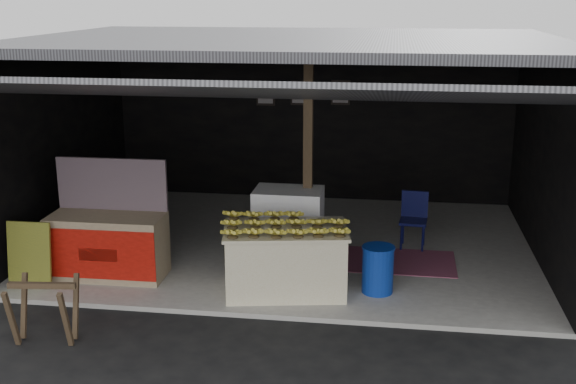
% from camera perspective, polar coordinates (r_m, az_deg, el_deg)
% --- Properties ---
extents(ground, '(80.00, 80.00, 0.00)m').
position_cam_1_polar(ground, '(8.36, -2.11, -10.02)').
color(ground, black).
rests_on(ground, ground).
extents(concrete_slab, '(7.00, 5.00, 0.06)m').
position_cam_1_polar(concrete_slab, '(10.63, 0.31, -4.12)').
color(concrete_slab, gray).
rests_on(concrete_slab, ground).
extents(shophouse, '(7.40, 7.29, 3.02)m').
position_cam_1_polar(shophouse, '(10.43, 0.58, 7.23)').
color(shophouse, black).
rests_on(shophouse, ground).
extents(banana_table, '(1.62, 1.16, 0.81)m').
position_cam_1_polar(banana_table, '(8.79, -0.20, -5.38)').
color(banana_table, silver).
rests_on(banana_table, concrete_slab).
extents(banana_pile, '(1.48, 1.04, 0.16)m').
position_cam_1_polar(banana_pile, '(8.62, -0.20, -2.37)').
color(banana_pile, gold).
rests_on(banana_pile, banana_table).
extents(white_crate, '(0.91, 0.63, 1.01)m').
position_cam_1_polar(white_crate, '(9.73, 0.03, -2.67)').
color(white_crate, white).
rests_on(white_crate, concrete_slab).
extents(neighbor_stall, '(1.46, 0.67, 1.50)m').
position_cam_1_polar(neighbor_stall, '(9.53, -14.03, -3.88)').
color(neighbor_stall, '#998466').
rests_on(neighbor_stall, concrete_slab).
extents(green_signboard, '(0.56, 0.14, 0.83)m').
position_cam_1_polar(green_signboard, '(9.47, -19.77, -4.71)').
color(green_signboard, black).
rests_on(green_signboard, concrete_slab).
extents(sawhorse, '(0.72, 0.67, 0.68)m').
position_cam_1_polar(sawhorse, '(8.08, -18.75, -8.47)').
color(sawhorse, '#483724').
rests_on(sawhorse, ground).
extents(water_barrel, '(0.38, 0.38, 0.56)m').
position_cam_1_polar(water_barrel, '(8.88, 7.11, -6.17)').
color(water_barrel, navy).
rests_on(water_barrel, concrete_slab).
extents(plastic_chair, '(0.41, 0.41, 0.80)m').
position_cam_1_polar(plastic_chair, '(10.47, 9.92, -1.79)').
color(plastic_chair, '#090C36').
rests_on(plastic_chair, concrete_slab).
extents(magenta_rug, '(1.51, 1.02, 0.01)m').
position_cam_1_polar(magenta_rug, '(9.98, 8.80, -5.43)').
color(magenta_rug, maroon).
rests_on(magenta_rug, concrete_slab).
extents(picture_frames, '(1.62, 0.04, 0.46)m').
position_cam_1_polar(picture_frames, '(12.52, 1.10, 7.83)').
color(picture_frames, black).
rests_on(picture_frames, shophouse).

